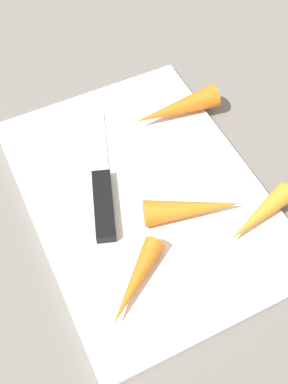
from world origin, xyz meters
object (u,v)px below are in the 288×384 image
at_px(cutting_board, 144,195).
at_px(carrot_longest, 176,109).
at_px(carrot_short, 135,282).
at_px(knife, 104,198).
at_px(carrot_long, 193,208).
at_px(carrot_shortest, 259,215).

bearing_deg(cutting_board, carrot_longest, 135.14).
bearing_deg(carrot_short, cutting_board, -159.42).
bearing_deg(knife, cutting_board, -82.48).
height_order(carrot_long, carrot_shortest, carrot_long).
bearing_deg(cutting_board, carrot_short, -30.43).
height_order(carrot_long, carrot_short, carrot_long).
height_order(knife, carrot_longest, carrot_longest).
relative_size(carrot_short, carrot_shortest, 1.05).
height_order(cutting_board, carrot_long, carrot_long).
bearing_deg(knife, carrot_short, -167.42).
bearing_deg(carrot_longest, knife, 32.22).
xyz_separation_m(knife, carrot_short, (0.11, -0.01, 0.01)).
bearing_deg(knife, carrot_long, -108.07).
xyz_separation_m(carrot_long, carrot_short, (0.05, -0.09, -0.00)).
relative_size(cutting_board, carrot_longest, 3.13).
relative_size(carrot_longest, carrot_long, 1.04).
bearing_deg(knife, carrot_shortest, -105.78).
xyz_separation_m(cutting_board, carrot_short, (0.10, -0.06, 0.02)).
distance_m(carrot_longest, carrot_long, 0.15).
bearing_deg(carrot_short, knife, -135.68).
bearing_deg(cutting_board, carrot_long, 33.69).
distance_m(carrot_longest, carrot_shortest, 0.18).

